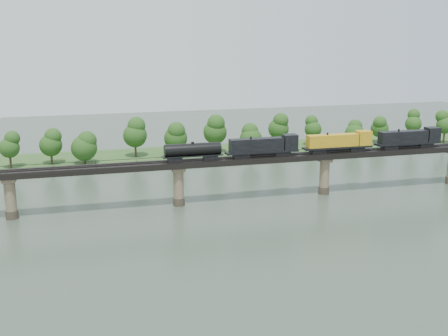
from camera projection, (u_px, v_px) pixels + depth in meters
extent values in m
plane|color=#324033|center=(206.00, 248.00, 114.58)|extent=(400.00, 400.00, 0.00)
cube|color=#2A4D1F|center=(150.00, 157.00, 194.14)|extent=(300.00, 24.00, 1.60)
cylinder|color=#473A2D|center=(12.00, 214.00, 132.44)|extent=(3.00, 3.00, 2.00)
cylinder|color=#877558|center=(10.00, 196.00, 131.37)|extent=(2.60, 2.60, 9.00)
cube|color=#877558|center=(9.00, 180.00, 130.42)|extent=(3.20, 3.20, 1.00)
cylinder|color=#473A2D|center=(179.00, 201.00, 142.49)|extent=(3.00, 3.00, 2.00)
cylinder|color=#877558|center=(178.00, 184.00, 141.42)|extent=(2.60, 2.60, 9.00)
cube|color=#877558|center=(178.00, 169.00, 140.46)|extent=(3.20, 3.20, 1.00)
cylinder|color=#473A2D|center=(324.00, 190.00, 152.53)|extent=(3.00, 3.00, 2.00)
cylinder|color=#877558|center=(324.00, 174.00, 151.46)|extent=(2.60, 2.60, 9.00)
cube|color=#877558|center=(325.00, 160.00, 150.51)|extent=(3.20, 3.20, 1.00)
cube|color=black|center=(178.00, 164.00, 140.17)|extent=(220.00, 5.00, 1.50)
cube|color=black|center=(179.00, 162.00, 139.27)|extent=(220.00, 0.12, 0.16)
cube|color=black|center=(177.00, 160.00, 140.67)|extent=(220.00, 0.12, 0.16)
cube|color=black|center=(180.00, 161.00, 137.57)|extent=(220.00, 0.10, 0.10)
cube|color=black|center=(176.00, 156.00, 142.07)|extent=(220.00, 0.10, 0.10)
cube|color=black|center=(180.00, 162.00, 137.65)|extent=(0.08, 0.08, 0.70)
cube|color=black|center=(176.00, 158.00, 142.16)|extent=(0.08, 0.08, 0.70)
cylinder|color=#382619|center=(11.00, 163.00, 174.22)|extent=(0.70, 0.70, 3.51)
sphere|color=#1B4212|center=(9.00, 148.00, 173.11)|extent=(6.31, 6.31, 6.31)
sphere|color=#1B4212|center=(8.00, 138.00, 172.41)|extent=(4.73, 4.73, 4.73)
cylinder|color=#382619|center=(52.00, 159.00, 179.67)|extent=(0.70, 0.70, 3.34)
sphere|color=#1B4212|center=(51.00, 145.00, 178.61)|extent=(7.18, 7.18, 7.18)
sphere|color=#1B4212|center=(50.00, 137.00, 177.95)|extent=(5.39, 5.39, 5.39)
cylinder|color=#382619|center=(85.00, 160.00, 179.78)|extent=(0.70, 0.70, 2.83)
sphere|color=#1B4212|center=(84.00, 148.00, 178.88)|extent=(8.26, 8.26, 8.26)
sphere|color=#1B4212|center=(84.00, 141.00, 178.32)|extent=(6.19, 6.19, 6.19)
cylinder|color=#382619|center=(136.00, 151.00, 190.03)|extent=(0.70, 0.70, 3.96)
sphere|color=#1B4212|center=(135.00, 136.00, 188.77)|extent=(8.07, 8.07, 8.07)
sphere|color=#1B4212|center=(135.00, 126.00, 187.98)|extent=(6.05, 6.05, 6.05)
cylinder|color=#382619|center=(176.00, 151.00, 192.08)|extent=(0.70, 0.70, 3.27)
sphere|color=#1B4212|center=(176.00, 138.00, 191.04)|extent=(8.03, 8.03, 8.03)
sphere|color=#1B4212|center=(175.00, 130.00, 190.40)|extent=(6.02, 6.02, 6.02)
cylinder|color=#382619|center=(215.00, 147.00, 196.65)|extent=(0.70, 0.70, 3.92)
sphere|color=#1B4212|center=(215.00, 132.00, 195.40)|extent=(8.29, 8.29, 8.29)
sphere|color=#1B4212|center=(215.00, 123.00, 194.62)|extent=(6.21, 6.21, 6.21)
cylinder|color=#382619|center=(251.00, 150.00, 192.97)|extent=(0.70, 0.70, 3.02)
sphere|color=#1B4212|center=(251.00, 139.00, 192.01)|extent=(7.74, 7.74, 7.74)
sphere|color=#1B4212|center=(251.00, 132.00, 191.41)|extent=(5.80, 5.80, 5.80)
cylinder|color=#382619|center=(278.00, 143.00, 204.34)|extent=(0.70, 0.70, 3.80)
sphere|color=#1B4212|center=(278.00, 129.00, 203.13)|extent=(7.47, 7.47, 7.47)
sphere|color=#1B4212|center=(279.00, 120.00, 202.38)|extent=(5.60, 5.60, 5.60)
cylinder|color=#382619|center=(313.00, 141.00, 208.03)|extent=(0.70, 0.70, 3.38)
sphere|color=#1B4212|center=(313.00, 129.00, 206.96)|extent=(6.23, 6.23, 6.23)
sphere|color=#1B4212|center=(313.00, 122.00, 206.29)|extent=(4.67, 4.67, 4.67)
cylinder|color=#382619|center=(354.00, 143.00, 206.08)|extent=(0.70, 0.70, 2.77)
sphere|color=#1B4212|center=(354.00, 133.00, 205.20)|extent=(7.04, 7.04, 7.04)
sphere|color=#1B4212|center=(355.00, 127.00, 204.65)|extent=(5.28, 5.28, 5.28)
cylinder|color=#382619|center=(379.00, 139.00, 214.25)|extent=(0.70, 0.70, 2.94)
sphere|color=#1B4212|center=(380.00, 129.00, 213.32)|extent=(6.73, 6.73, 6.73)
sphere|color=#1B4212|center=(380.00, 122.00, 212.74)|extent=(5.05, 5.05, 5.05)
cylinder|color=#382619|center=(412.00, 137.00, 213.93)|extent=(0.70, 0.70, 3.94)
sphere|color=#1B4212|center=(413.00, 124.00, 212.67)|extent=(6.17, 6.17, 6.17)
sphere|color=#1B4212|center=(414.00, 115.00, 211.89)|extent=(4.62, 4.62, 4.62)
cylinder|color=#382619|center=(444.00, 138.00, 212.94)|extent=(0.70, 0.70, 3.77)
sphere|color=#1B4212|center=(445.00, 125.00, 211.75)|extent=(6.60, 6.60, 6.60)
sphere|color=#1B4212|center=(446.00, 117.00, 211.00)|extent=(4.95, 4.95, 4.95)
cube|color=black|center=(425.00, 145.00, 157.54)|extent=(4.07, 2.44, 1.12)
cube|color=black|center=(389.00, 147.00, 154.72)|extent=(4.07, 2.44, 1.12)
cube|color=black|center=(408.00, 143.00, 155.96)|extent=(19.33, 3.05, 0.51)
cube|color=black|center=(403.00, 137.00, 155.13)|extent=(14.24, 2.75, 3.26)
cube|color=black|center=(432.00, 134.00, 157.36)|extent=(3.66, 3.05, 3.87)
cylinder|color=black|center=(407.00, 145.00, 156.09)|extent=(6.10, 1.42, 1.42)
cube|color=black|center=(356.00, 149.00, 152.17)|extent=(4.07, 2.44, 1.12)
cube|color=black|center=(318.00, 151.00, 149.36)|extent=(4.07, 2.44, 1.12)
cube|color=black|center=(337.00, 147.00, 150.60)|extent=(19.33, 3.05, 0.51)
cube|color=gold|center=(332.00, 141.00, 149.76)|extent=(14.24, 2.75, 3.26)
cube|color=gold|center=(363.00, 138.00, 151.99)|extent=(3.66, 3.05, 3.87)
cylinder|color=black|center=(337.00, 149.00, 150.73)|extent=(6.10, 1.42, 1.42)
cube|color=black|center=(282.00, 153.00, 146.80)|extent=(4.07, 2.44, 1.12)
cube|color=black|center=(241.00, 155.00, 143.99)|extent=(4.07, 2.44, 1.12)
cube|color=black|center=(262.00, 151.00, 145.23)|extent=(19.33, 3.05, 0.51)
cube|color=black|center=(256.00, 145.00, 144.40)|extent=(14.24, 2.75, 3.26)
cube|color=black|center=(290.00, 142.00, 146.63)|extent=(3.66, 3.05, 3.87)
cylinder|color=black|center=(262.00, 154.00, 145.36)|extent=(6.10, 1.42, 1.42)
cube|color=black|center=(210.00, 157.00, 141.95)|extent=(3.56, 2.24, 1.12)
cube|color=black|center=(175.00, 159.00, 139.65)|extent=(3.56, 2.24, 1.12)
cube|color=black|center=(193.00, 156.00, 140.64)|extent=(15.26, 2.44, 0.31)
cylinder|color=black|center=(193.00, 149.00, 140.26)|extent=(14.24, 3.05, 3.05)
cylinder|color=black|center=(193.00, 143.00, 139.87)|extent=(0.71, 0.71, 0.51)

